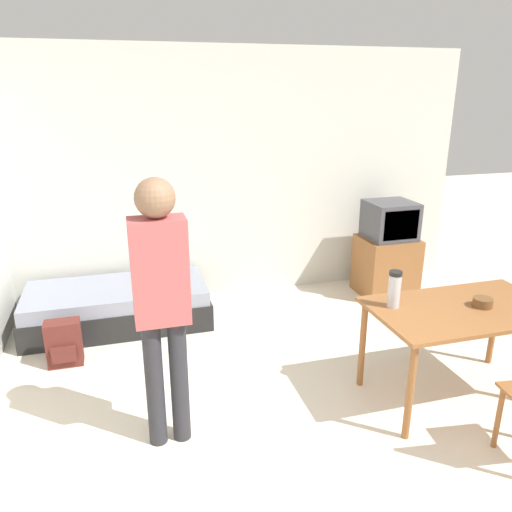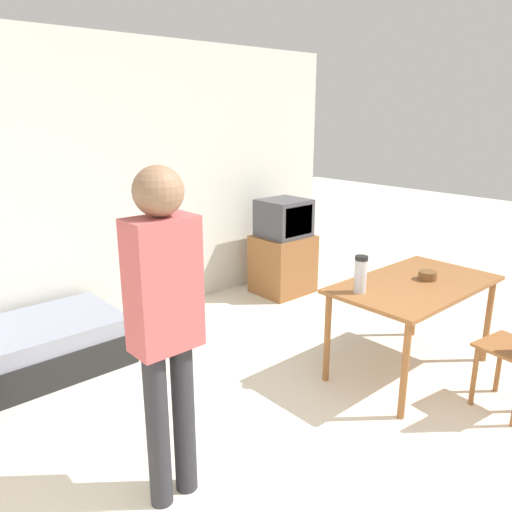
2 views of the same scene
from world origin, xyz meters
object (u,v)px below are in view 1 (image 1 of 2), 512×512
(tv, at_px, (387,252))
(thermos_flask, at_px, (394,288))
(backpack, at_px, (64,343))
(daybed, at_px, (118,306))
(dining_table, at_px, (463,318))
(person_standing, at_px, (161,296))
(mate_bowl, at_px, (483,302))

(tv, height_order, thermos_flask, tv)
(backpack, bearing_deg, daybed, 55.71)
(dining_table, distance_m, thermos_flask, 0.57)
(tv, xyz_separation_m, dining_table, (-0.53, -1.98, 0.16))
(tv, bearing_deg, backpack, -169.06)
(daybed, bearing_deg, dining_table, -38.89)
(dining_table, relative_size, thermos_flask, 4.90)
(person_standing, relative_size, mate_bowl, 12.79)
(dining_table, height_order, backpack, dining_table)
(backpack, bearing_deg, thermos_flask, -25.60)
(person_standing, bearing_deg, backpack, 121.67)
(daybed, xyz_separation_m, thermos_flask, (1.96, -1.83, 0.70))
(mate_bowl, relative_size, backpack, 0.35)
(daybed, distance_m, backpack, 0.81)
(daybed, height_order, thermos_flask, thermos_flask)
(thermos_flask, height_order, backpack, thermos_flask)
(thermos_flask, bearing_deg, mate_bowl, -15.62)
(daybed, relative_size, thermos_flask, 6.46)
(dining_table, bearing_deg, mate_bowl, -10.32)
(dining_table, distance_m, backpack, 3.24)
(tv, relative_size, backpack, 2.68)
(person_standing, bearing_deg, daybed, 98.88)
(daybed, distance_m, person_standing, 2.10)
(thermos_flask, bearing_deg, tv, 60.60)
(person_standing, height_order, thermos_flask, person_standing)
(thermos_flask, bearing_deg, dining_table, -17.01)
(daybed, relative_size, backpack, 4.43)
(tv, relative_size, thermos_flask, 3.91)
(daybed, bearing_deg, tv, -0.10)
(thermos_flask, xyz_separation_m, mate_bowl, (0.63, -0.18, -0.12))
(dining_table, height_order, person_standing, person_standing)
(daybed, xyz_separation_m, person_standing, (0.30, -1.90, 0.86))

